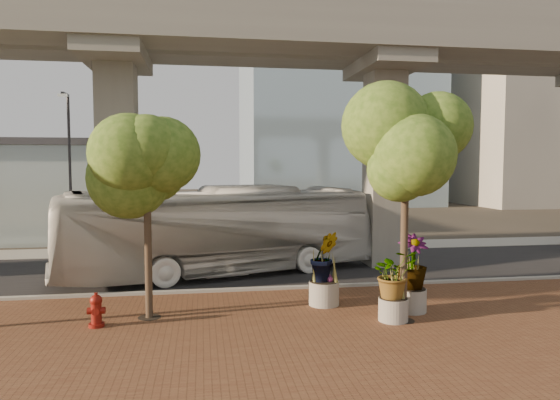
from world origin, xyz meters
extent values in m
plane|color=#322D24|center=(0.00, 0.00, 0.00)|extent=(160.00, 160.00, 0.00)
cube|color=brown|center=(0.00, -8.00, 0.03)|extent=(70.00, 13.00, 0.06)
cube|color=black|center=(0.00, 2.00, 0.02)|extent=(90.00, 8.00, 0.04)
cube|color=#A09E95|center=(0.00, -2.00, 0.08)|extent=(70.00, 0.25, 0.16)
cube|color=#A09E95|center=(0.00, 7.50, 0.03)|extent=(90.00, 3.00, 0.06)
cube|color=gray|center=(0.00, 0.40, 10.50)|extent=(72.00, 2.40, 1.80)
cube|color=gray|center=(0.00, 3.60, 10.50)|extent=(72.00, 2.40, 1.80)
cube|color=gray|center=(0.00, 4.70, 11.90)|extent=(72.00, 0.12, 1.00)
cube|color=#A7A397|center=(38.00, 36.00, 12.00)|extent=(18.00, 16.00, 24.00)
imported|color=silver|center=(-1.72, 1.07, 1.90)|extent=(13.97, 6.74, 3.79)
cylinder|color=maroon|center=(-5.51, -5.50, 0.11)|extent=(0.45, 0.45, 0.10)
cylinder|color=maroon|center=(-5.51, -5.50, 0.47)|extent=(0.30, 0.30, 0.72)
sphere|color=maroon|center=(-5.51, -5.50, 0.83)|extent=(0.35, 0.35, 0.35)
cylinder|color=maroon|center=(-5.51, -5.50, 0.99)|extent=(0.10, 0.10, 0.12)
cylinder|color=maroon|center=(-5.51, -5.50, 0.53)|extent=(0.50, 0.20, 0.20)
cylinder|color=#A3A194|center=(3.21, -6.31, 0.41)|extent=(0.89, 0.89, 0.69)
imported|color=#315316|center=(3.21, -6.31, 1.49)|extent=(1.97, 1.97, 1.48)
cylinder|color=#AFAB9E|center=(4.14, -5.49, 0.43)|extent=(0.95, 0.95, 0.74)
imported|color=#315316|center=(4.14, -5.49, 1.67)|extent=(2.32, 2.32, 1.74)
cylinder|color=gray|center=(1.56, -4.31, 0.45)|extent=(1.01, 1.01, 0.79)
imported|color=#315316|center=(1.56, -4.31, 1.69)|extent=(2.26, 2.26, 1.69)
cylinder|color=#4A382A|center=(-4.08, -4.84, 1.83)|extent=(0.22, 0.22, 3.55)
cylinder|color=black|center=(-4.08, -4.84, 0.07)|extent=(0.70, 0.70, 0.01)
cylinder|color=#4A382A|center=(3.50, -6.36, 1.97)|extent=(0.22, 0.22, 3.83)
cylinder|color=black|center=(3.50, -6.36, 0.07)|extent=(0.70, 0.70, 0.01)
cylinder|color=#303136|center=(-9.24, 7.12, 4.18)|extent=(0.14, 0.14, 8.27)
cube|color=#303136|center=(-9.24, 6.60, 8.31)|extent=(0.16, 1.03, 0.16)
cube|color=silver|center=(-9.24, 6.08, 8.21)|extent=(0.41, 0.21, 0.12)
cylinder|color=#2C2B30|center=(7.50, 6.87, 3.84)|extent=(0.13, 0.13, 7.61)
cube|color=#2C2B30|center=(7.50, 6.40, 7.65)|extent=(0.14, 0.95, 0.14)
cube|color=silver|center=(7.50, 5.92, 7.55)|extent=(0.38, 0.19, 0.11)
camera|label=1|loc=(-2.45, -20.33, 4.74)|focal=32.00mm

